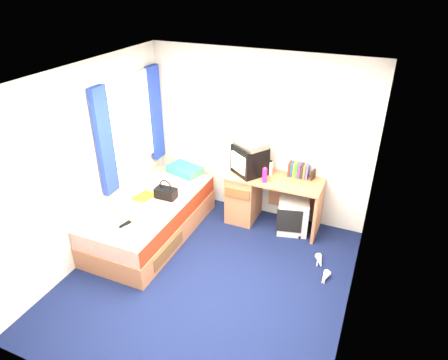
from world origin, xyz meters
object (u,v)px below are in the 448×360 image
at_px(pillow, 185,170).
at_px(desk, 256,195).
at_px(magazine, 144,197).
at_px(handbag, 166,193).
at_px(water_bottle, 119,207).
at_px(pink_water_bottle, 265,176).
at_px(remote_control, 125,224).
at_px(crt_tv, 250,160).
at_px(aerosol_can, 271,168).
at_px(bed, 151,218).
at_px(storage_cube, 293,215).
at_px(white_heels, 322,269).
at_px(vcr, 250,144).
at_px(colour_swatch_fan, 123,226).
at_px(towel, 143,214).
at_px(picture_frame, 313,175).

height_order(pillow, desk, desk).
distance_m(desk, magazine, 1.58).
bearing_deg(pillow, handbag, -81.30).
bearing_deg(water_bottle, pink_water_bottle, 33.86).
distance_m(water_bottle, remote_control, 0.39).
height_order(crt_tv, aerosol_can, crt_tv).
xyz_separation_m(bed, aerosol_can, (1.37, 0.99, 0.58)).
distance_m(storage_cube, handbag, 1.79).
height_order(storage_cube, white_heels, storage_cube).
xyz_separation_m(bed, pink_water_bottle, (1.36, 0.75, 0.58)).
xyz_separation_m(crt_tv, handbag, (-0.92, -0.75, -0.33)).
xyz_separation_m(pink_water_bottle, aerosol_can, (0.01, 0.24, 0.00)).
distance_m(vcr, colour_swatch_fan, 1.98).
height_order(storage_cube, towel, towel).
xyz_separation_m(vcr, handbag, (-0.92, -0.76, -0.58)).
relative_size(storage_cube, magazine, 1.82).
distance_m(desk, picture_frame, 0.87).
xyz_separation_m(crt_tv, colour_swatch_fan, (-1.06, -1.54, -0.41)).
xyz_separation_m(pink_water_bottle, colour_swatch_fan, (-1.34, -1.37, -0.30)).
height_order(crt_tv, water_bottle, crt_tv).
height_order(pink_water_bottle, colour_swatch_fan, pink_water_bottle).
bearing_deg(desk, magazine, -146.84).
height_order(picture_frame, towel, picture_frame).
xyz_separation_m(vcr, white_heels, (1.25, -0.77, -1.16)).
height_order(pillow, crt_tv, crt_tv).
bearing_deg(storage_cube, desk, 162.15).
xyz_separation_m(desk, picture_frame, (0.75, 0.17, 0.41)).
bearing_deg(magazine, aerosol_can, 31.79).
bearing_deg(desk, vcr, 177.96).
xyz_separation_m(desk, towel, (-1.04, -1.28, 0.19)).
relative_size(vcr, remote_control, 2.69).
relative_size(vcr, aerosol_can, 2.17).
xyz_separation_m(picture_frame, aerosol_can, (-0.57, -0.10, 0.03)).
bearing_deg(colour_swatch_fan, handbag, 80.08).
bearing_deg(water_bottle, bed, 53.01).
height_order(pink_water_bottle, remote_control, pink_water_bottle).
relative_size(storage_cube, handbag, 1.77).
bearing_deg(aerosol_can, handbag, -145.81).
xyz_separation_m(vcr, picture_frame, (0.86, 0.17, -0.38)).
xyz_separation_m(colour_swatch_fan, white_heels, (2.31, 0.77, -0.51)).
relative_size(picture_frame, white_heels, 0.27).
bearing_deg(pink_water_bottle, colour_swatch_fan, -134.28).
distance_m(bed, pillow, 0.97).
bearing_deg(bed, magazine, 154.96).
relative_size(picture_frame, remote_control, 0.88).
bearing_deg(magazine, crt_tv, 35.49).
distance_m(bed, colour_swatch_fan, 0.68).
relative_size(pink_water_bottle, water_bottle, 0.98).
distance_m(aerosol_can, water_bottle, 2.10).
xyz_separation_m(desk, crt_tv, (-0.11, 0.00, 0.55)).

